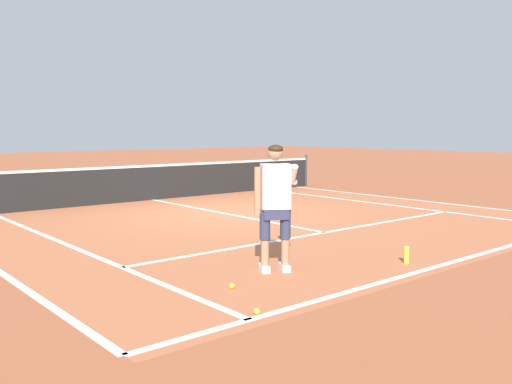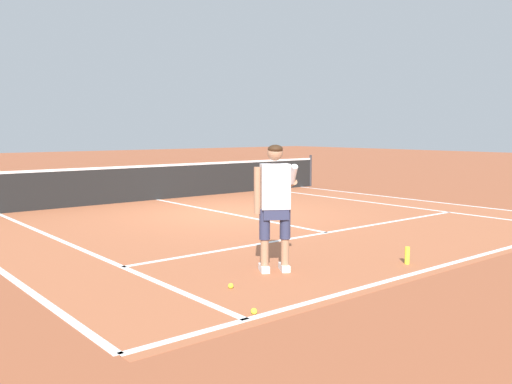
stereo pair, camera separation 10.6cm
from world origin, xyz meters
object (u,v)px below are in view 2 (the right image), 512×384
(tennis_ball_by_baseline, at_px, (254,311))
(tennis_player, at_px, (275,199))
(tennis_ball_near_feet, at_px, (231,286))
(water_bottle, at_px, (407,255))

(tennis_ball_by_baseline, bearing_deg, tennis_player, 41.82)
(tennis_player, bearing_deg, tennis_ball_near_feet, -163.33)
(tennis_player, relative_size, water_bottle, 6.87)
(tennis_player, height_order, tennis_ball_by_baseline, tennis_player)
(tennis_player, relative_size, tennis_ball_near_feet, 25.95)
(tennis_ball_near_feet, relative_size, tennis_ball_by_baseline, 1.00)
(tennis_ball_near_feet, height_order, water_bottle, water_bottle)
(tennis_ball_by_baseline, distance_m, water_bottle, 3.08)
(tennis_player, height_order, tennis_ball_near_feet, tennis_player)
(tennis_ball_by_baseline, relative_size, water_bottle, 0.26)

